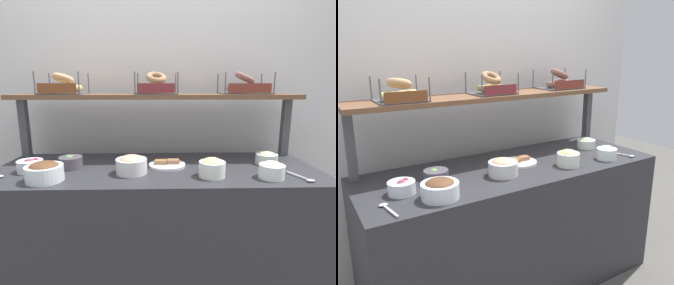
{
  "view_description": "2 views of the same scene",
  "coord_description": "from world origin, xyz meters",
  "views": [
    {
      "loc": [
        0.03,
        -1.55,
        1.33
      ],
      "look_at": [
        0.07,
        0.02,
        1.0
      ],
      "focal_mm": 28.51,
      "sensor_mm": 36.0,
      "label": 1
    },
    {
      "loc": [
        -1.16,
        -1.76,
        1.57
      ],
      "look_at": [
        -0.01,
        0.07,
        0.99
      ],
      "focal_mm": 37.38,
      "sensor_mm": 36.0,
      "label": 2
    }
  ],
  "objects": [
    {
      "name": "upper_shelf",
      "position": [
        0.0,
        0.27,
        1.26
      ],
      "size": [
        1.88,
        0.32,
        0.03
      ],
      "primitive_type": "cube",
      "color": "brown",
      "rests_on": "shelf_riser_left"
    },
    {
      "name": "bowl_lox_spread",
      "position": [
        -0.14,
        -0.11,
        0.9
      ],
      "size": [
        0.18,
        0.18,
        0.11
      ],
      "color": "white",
      "rests_on": "deli_counter"
    },
    {
      "name": "bowl_egg_salad",
      "position": [
        0.3,
        -0.18,
        0.9
      ],
      "size": [
        0.14,
        0.14,
        0.11
      ],
      "color": "white",
      "rests_on": "deli_counter"
    },
    {
      "name": "bowl_veggie_mix",
      "position": [
        -0.51,
        -0.0,
        0.89
      ],
      "size": [
        0.14,
        0.14,
        0.08
      ],
      "color": "#534C57",
      "rests_on": "deli_counter"
    },
    {
      "name": "ground_plane",
      "position": [
        0.0,
        0.0,
        0.0
      ],
      "size": [
        8.0,
        8.0,
        0.0
      ],
      "primitive_type": "plane",
      "color": "#595651"
    },
    {
      "name": "bowl_cream_cheese",
      "position": [
        0.62,
        -0.21,
        0.9
      ],
      "size": [
        0.13,
        0.13,
        0.09
      ],
      "color": "white",
      "rests_on": "deli_counter"
    },
    {
      "name": "bagel_basket_poppy",
      "position": [
        0.6,
        0.28,
        1.33
      ],
      "size": [
        0.33,
        0.26,
        0.16
      ],
      "color": "#4C4C51",
      "rests_on": "upper_shelf"
    },
    {
      "name": "back_wall",
      "position": [
        0.0,
        0.55,
        1.2
      ],
      "size": [
        3.12,
        0.06,
        2.4
      ],
      "primitive_type": "cube",
      "color": "silver",
      "rests_on": "ground_plane"
    },
    {
      "name": "deli_counter",
      "position": [
        0.0,
        0.0,
        0.42
      ],
      "size": [
        1.92,
        0.7,
        0.85
      ],
      "primitive_type": "cube",
      "color": "#2D2D33",
      "rests_on": "ground_plane"
    },
    {
      "name": "bowl_chocolate_spread",
      "position": [
        -0.58,
        -0.22,
        0.9
      ],
      "size": [
        0.19,
        0.19,
        0.1
      ],
      "color": "white",
      "rests_on": "deli_counter"
    },
    {
      "name": "serving_spoon_near_plate",
      "position": [
        0.78,
        -0.24,
        0.86
      ],
      "size": [
        0.08,
        0.17,
        0.01
      ],
      "color": "#B7B7BC",
      "rests_on": "deli_counter"
    },
    {
      "name": "shelf_riser_left",
      "position": [
        -0.9,
        0.27,
        1.05
      ],
      "size": [
        0.05,
        0.05,
        0.4
      ],
      "primitive_type": "cube",
      "color": "#4C4C51",
      "rests_on": "deli_counter"
    },
    {
      "name": "bagel_basket_everything",
      "position": [
        0.0,
        0.26,
        1.33
      ],
      "size": [
        0.29,
        0.26,
        0.15
      ],
      "color": "#4C4C51",
      "rests_on": "upper_shelf"
    },
    {
      "name": "serving_spoon_by_edge",
      "position": [
        -0.83,
        -0.2,
        0.86
      ],
      "size": [
        0.05,
        0.17,
        0.01
      ],
      "color": "#B7B7BC",
      "rests_on": "deli_counter"
    },
    {
      "name": "bowl_scallion_spread",
      "position": [
        0.7,
        0.06,
        0.89
      ],
      "size": [
        0.14,
        0.14,
        0.08
      ],
      "color": "white",
      "rests_on": "deli_counter"
    },
    {
      "name": "shelf_riser_right",
      "position": [
        0.9,
        0.27,
        1.05
      ],
      "size": [
        0.05,
        0.05,
        0.4
      ],
      "primitive_type": "cube",
      "color": "#4C4C51",
      "rests_on": "deli_counter"
    },
    {
      "name": "bagel_basket_plain",
      "position": [
        -0.61,
        0.25,
        1.33
      ],
      "size": [
        0.29,
        0.26,
        0.14
      ],
      "color": "#4C4C51",
      "rests_on": "upper_shelf"
    },
    {
      "name": "serving_plate_white",
      "position": [
        0.07,
        0.02,
        0.86
      ],
      "size": [
        0.22,
        0.22,
        0.04
      ],
      "color": "white",
      "rests_on": "deli_counter"
    },
    {
      "name": "bowl_beet_salad",
      "position": [
        -0.72,
        -0.06,
        0.89
      ],
      "size": [
        0.14,
        0.14,
        0.08
      ],
      "color": "white",
      "rests_on": "deli_counter"
    }
  ]
}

